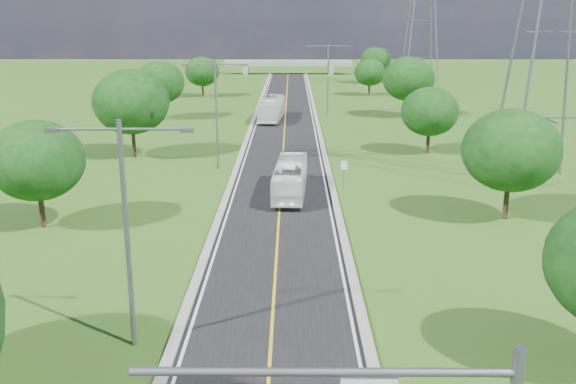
% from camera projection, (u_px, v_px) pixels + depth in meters
% --- Properties ---
extents(ground, '(260.00, 260.00, 0.00)m').
position_uv_depth(ground, '(284.00, 138.00, 74.37)').
color(ground, '#325919').
rests_on(ground, ground).
extents(road, '(8.00, 150.00, 0.06)m').
position_uv_depth(road, '(285.00, 129.00, 80.14)').
color(road, black).
rests_on(road, ground).
extents(curb_left, '(0.50, 150.00, 0.22)m').
position_uv_depth(curb_left, '(251.00, 128.00, 80.15)').
color(curb_left, gray).
rests_on(curb_left, ground).
extents(curb_right, '(0.50, 150.00, 0.22)m').
position_uv_depth(curb_right, '(319.00, 128.00, 80.10)').
color(curb_right, gray).
rests_on(curb_right, ground).
extents(speed_limit_sign, '(0.55, 0.09, 2.40)m').
position_uv_depth(speed_limit_sign, '(344.00, 170.00, 52.72)').
color(speed_limit_sign, slate).
rests_on(speed_limit_sign, ground).
extents(overpass, '(30.00, 3.00, 3.20)m').
position_uv_depth(overpass, '(288.00, 64.00, 150.75)').
color(overpass, gray).
rests_on(overpass, ground).
extents(streetlight_near_left, '(5.90, 0.25, 10.00)m').
position_uv_depth(streetlight_near_left, '(125.00, 216.00, 26.59)').
color(streetlight_near_left, slate).
rests_on(streetlight_near_left, ground).
extents(streetlight_mid_left, '(5.90, 0.25, 10.00)m').
position_uv_depth(streetlight_mid_left, '(216.00, 105.00, 58.36)').
color(streetlight_mid_left, slate).
rests_on(streetlight_mid_left, ground).
extents(streetlight_far_right, '(5.90, 0.25, 10.00)m').
position_uv_depth(streetlight_far_right, '(328.00, 73.00, 90.06)').
color(streetlight_far_right, slate).
rests_on(streetlight_far_right, ground).
extents(power_tower_near, '(9.00, 6.40, 28.00)m').
position_uv_depth(power_tower_near, '(556.00, 14.00, 51.21)').
color(power_tower_near, slate).
rests_on(power_tower_near, ground).
extents(power_tower_far, '(9.00, 6.40, 28.00)m').
position_uv_depth(power_tower_far, '(422.00, 13.00, 123.39)').
color(power_tower_far, slate).
rests_on(power_tower_far, ground).
extents(tree_lb, '(6.30, 6.30, 7.33)m').
position_uv_depth(tree_lb, '(37.00, 161.00, 42.40)').
color(tree_lb, black).
rests_on(tree_lb, ground).
extents(tree_lc, '(7.56, 7.56, 8.79)m').
position_uv_depth(tree_lc, '(131.00, 102.00, 63.33)').
color(tree_lc, black).
rests_on(tree_lc, ground).
extents(tree_ld, '(6.72, 6.72, 7.82)m').
position_uv_depth(tree_ld, '(160.00, 83.00, 86.61)').
color(tree_ld, black).
rests_on(tree_ld, ground).
extents(tree_le, '(5.88, 5.88, 6.84)m').
position_uv_depth(tree_le, '(202.00, 71.00, 109.87)').
color(tree_le, black).
rests_on(tree_le, ground).
extents(tree_rb, '(6.72, 6.72, 7.82)m').
position_uv_depth(tree_rb, '(511.00, 150.00, 44.06)').
color(tree_rb, black).
rests_on(tree_rb, ground).
extents(tree_rc, '(5.88, 5.88, 6.84)m').
position_uv_depth(tree_rc, '(430.00, 112.00, 65.41)').
color(tree_rc, black).
rests_on(tree_rc, ground).
extents(tree_rd, '(7.14, 7.14, 8.30)m').
position_uv_depth(tree_rd, '(409.00, 79.00, 88.26)').
color(tree_rd, black).
rests_on(tree_rd, ground).
extents(tree_re, '(5.46, 5.46, 6.35)m').
position_uv_depth(tree_re, '(370.00, 72.00, 111.71)').
color(tree_re, black).
rests_on(tree_re, ground).
extents(tree_rf, '(6.30, 6.30, 7.33)m').
position_uv_depth(tree_rf, '(376.00, 60.00, 130.78)').
color(tree_rf, black).
rests_on(tree_rf, ground).
extents(bus_outbound, '(2.86, 9.99, 2.75)m').
position_uv_depth(bus_outbound, '(290.00, 178.00, 50.90)').
color(bus_outbound, white).
rests_on(bus_outbound, road).
extents(bus_inbound, '(3.45, 11.01, 3.02)m').
position_uv_depth(bus_inbound, '(272.00, 109.00, 86.50)').
color(bus_inbound, white).
rests_on(bus_inbound, road).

